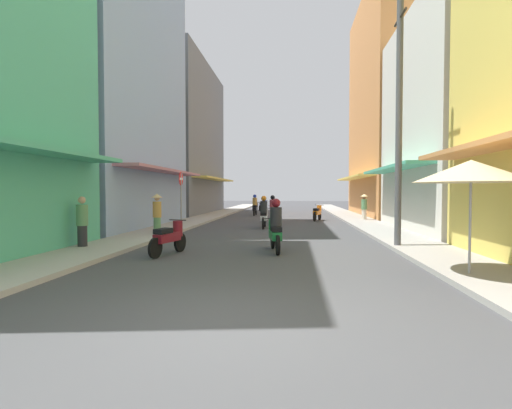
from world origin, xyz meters
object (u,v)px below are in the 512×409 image
motorbike_orange (317,212)px  vendor_umbrella (471,171)px  motorbike_black (255,206)px  motorbike_blue (263,205)px  pedestrian_far (364,206)px  motorbike_red (273,210)px  motorbike_green (275,228)px  street_sign_no_entry (181,193)px  pedestrian_foreground (157,212)px  pedestrian_midway (82,223)px  utility_pole (399,122)px  motorbike_white (264,214)px  motorbike_maroon (169,237)px

motorbike_orange → vendor_umbrella: vendor_umbrella is taller
motorbike_black → motorbike_blue: motorbike_black is taller
motorbike_black → motorbike_orange: bearing=-48.8°
pedestrian_far → motorbike_red: bearing=-166.0°
motorbike_green → street_sign_no_entry: 7.12m
pedestrian_foreground → vendor_umbrella: size_ratio=0.70×
motorbike_blue → pedestrian_midway: 25.58m
motorbike_green → vendor_umbrella: (4.09, -3.19, 1.48)m
vendor_umbrella → street_sign_no_entry: (-8.54, 8.66, -0.47)m
utility_pole → street_sign_no_entry: size_ratio=2.90×
pedestrian_midway → utility_pole: bearing=7.1°
motorbike_green → pedestrian_far: 13.14m
motorbike_orange → motorbike_blue: bearing=109.0°
motorbike_white → pedestrian_foreground: bearing=-136.0°
utility_pole → motorbike_blue: bearing=104.1°
motorbike_white → motorbike_blue: motorbike_white is taller
pedestrian_foreground → street_sign_no_entry: (0.45, 1.81, 0.76)m
motorbike_red → pedestrian_far: (5.40, 1.35, 0.23)m
motorbike_orange → pedestrian_far: size_ratio=1.06×
motorbike_black → pedestrian_far: pedestrian_far is taller
pedestrian_far → vendor_umbrella: vendor_umbrella is taller
vendor_umbrella → motorbike_green: bearing=142.0°
pedestrian_far → utility_pole: (-0.99, -11.28, 2.99)m
motorbike_green → motorbike_maroon: motorbike_green is taller
motorbike_maroon → pedestrian_midway: size_ratio=1.09×
motorbike_orange → motorbike_maroon: size_ratio=0.99×
pedestrian_far → vendor_umbrella: size_ratio=0.68×
pedestrian_midway → street_sign_no_entry: (1.39, 5.70, 0.90)m
pedestrian_far → street_sign_no_entry: (-9.19, -6.78, 0.79)m
vendor_umbrella → utility_pole: size_ratio=0.31×
motorbike_black → motorbike_maroon: bearing=-91.9°
motorbike_orange → utility_pole: 12.28m
motorbike_blue → pedestrian_foreground: size_ratio=1.02×
motorbike_black → pedestrian_midway: bearing=-101.1°
motorbike_black → motorbike_maroon: 18.41m
motorbike_green → street_sign_no_entry: (-4.45, 5.46, 1.01)m
motorbike_red → vendor_umbrella: (4.74, -14.09, 1.48)m
motorbike_white → pedestrian_foreground: 5.57m
motorbike_maroon → motorbike_orange: bearing=69.8°
motorbike_blue → motorbike_green: bearing=-84.8°
motorbike_blue → utility_pole: size_ratio=0.23×
pedestrian_foreground → utility_pole: size_ratio=0.22×
pedestrian_foreground → utility_pole: (8.66, -2.68, 2.96)m
motorbike_black → street_sign_no_entry: street_sign_no_entry is taller
street_sign_no_entry → utility_pole: bearing=-28.7°
motorbike_orange → pedestrian_far: 2.80m
pedestrian_midway → motorbike_white: bearing=57.5°
motorbike_orange → motorbike_green: bearing=-99.0°
motorbike_white → pedestrian_far: size_ratio=1.10×
motorbike_red → utility_pole: utility_pole is taller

